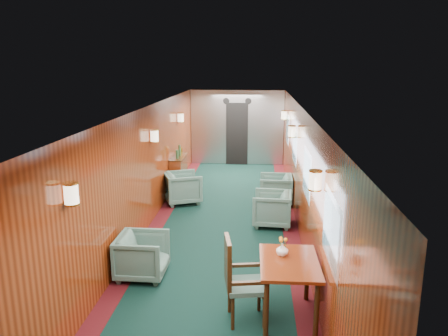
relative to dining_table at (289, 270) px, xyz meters
name	(u,v)px	position (x,y,z in m)	size (l,w,h in m)	color
room	(222,150)	(-1.10, 2.91, 0.97)	(12.00, 12.10, 2.40)	black
bulkhead	(237,128)	(-1.10, 8.82, 0.52)	(2.98, 0.17, 2.39)	#B7BABF
windows_right	(300,158)	(0.39, 3.16, 0.79)	(0.02, 8.60, 0.80)	silver
wall_sconces	(224,137)	(-1.10, 3.48, 1.12)	(2.97, 7.97, 0.25)	beige
dining_table	(289,270)	(0.00, 0.00, 0.00)	(0.75, 1.07, 0.79)	maroon
side_chair	(238,277)	(-0.64, -0.11, -0.05)	(0.58, 0.60, 1.13)	#1D4440
credenza	(179,173)	(-2.44, 5.61, -0.20)	(0.32, 1.02, 1.19)	maroon
flower_vase	(282,249)	(-0.08, 0.17, 0.21)	(0.16, 0.16, 0.16)	white
armchair_left_near	(142,256)	(-2.17, 0.96, -0.32)	(0.73, 0.75, 0.68)	#1D4440
armchair_left_far	(183,188)	(-2.17, 4.64, -0.30)	(0.78, 0.81, 0.73)	#1D4440
armchair_right_near	(272,209)	(-0.12, 3.33, -0.32)	(0.75, 0.77, 0.70)	#1D4440
armchair_right_far	(276,189)	(0.01, 4.74, -0.32)	(0.74, 0.76, 0.69)	#1D4440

